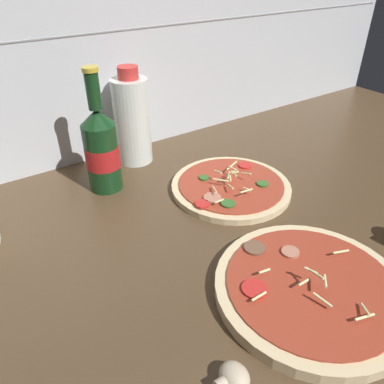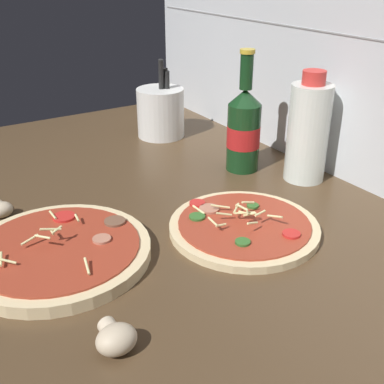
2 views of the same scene
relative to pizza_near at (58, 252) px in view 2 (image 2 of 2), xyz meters
The scene contains 8 objects.
counter_slab 17.09cm from the pizza_near, 46.73° to the left, with size 160.00×90.00×2.50cm.
pizza_near is the anchor object (origin of this frame).
pizza_far 29.35cm from the pizza_near, 73.30° to the left, with size 24.48×24.48×4.92cm.
beer_bottle 46.02cm from the pizza_near, 105.64° to the left, with size 6.83×6.83×24.66cm.
oil_bottle 51.93cm from the pizza_near, 91.84° to the left, with size 7.98×7.98×21.69cm.
mushroom_left 21.74cm from the pizza_near, ahead, with size 5.07×4.83×3.38cm.
mushroom_right 18.26cm from the pizza_near, 166.83° to the right, with size 4.08×3.89×2.72cm.
utensil_crock 56.21cm from the pizza_near, 135.19° to the left, with size 11.53×11.53×19.03cm.
Camera 2 is at (49.78, -27.63, 42.88)cm, focal length 45.00 mm.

